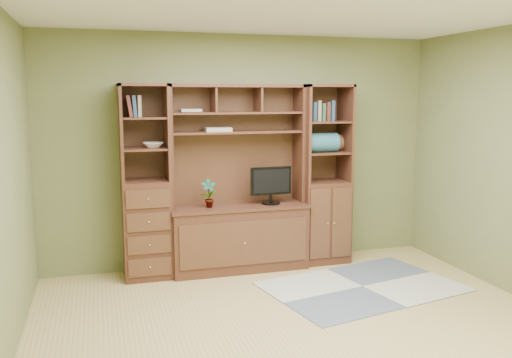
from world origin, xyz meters
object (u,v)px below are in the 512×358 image
object	(u,v)px
center_hutch	(239,179)
left_tower	(146,182)
right_tower	(323,174)
monitor	(271,178)

from	to	relation	value
center_hutch	left_tower	world-z (taller)	same
left_tower	right_tower	bearing A→B (deg)	0.00
right_tower	left_tower	bearing A→B (deg)	180.00
center_hutch	right_tower	size ratio (longest dim) A/B	1.00
left_tower	center_hutch	bearing A→B (deg)	-2.29
left_tower	monitor	distance (m)	1.36
monitor	center_hutch	bearing A→B (deg)	173.03
center_hutch	left_tower	xyz separation A→B (m)	(-1.00, 0.04, 0.00)
right_tower	center_hutch	bearing A→B (deg)	-177.77
right_tower	monitor	size ratio (longest dim) A/B	3.58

